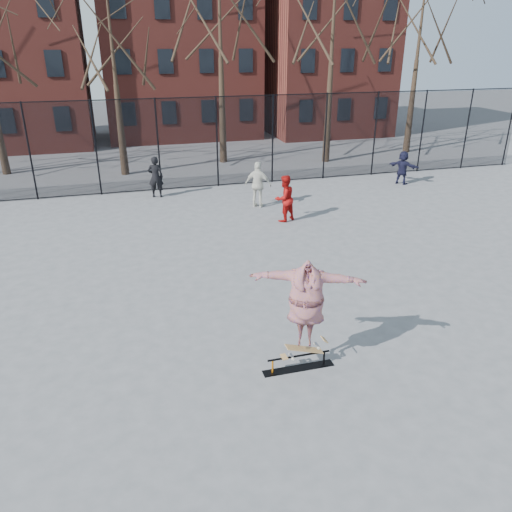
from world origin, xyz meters
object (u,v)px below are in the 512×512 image
object	(u,v)px
bystander_navy	(403,168)
bystander_red	(284,198)
bystander_white	(258,185)
bystander_black	(156,177)
skater	(306,310)
skateboard	(304,352)
skate_rail	(299,363)

from	to	relation	value
bystander_navy	bystander_red	bearing A→B (deg)	78.07
bystander_red	bystander_white	size ratio (longest dim) A/B	0.94
bystander_black	skater	bearing A→B (deg)	110.02
skateboard	skater	world-z (taller)	skater
bystander_white	skater	bearing A→B (deg)	111.41
skater	bystander_red	distance (m)	9.11
skater	bystander_white	distance (m)	10.83
bystander_red	bystander_white	world-z (taller)	bystander_white
skate_rail	bystander_black	size ratio (longest dim) A/B	0.86
bystander_navy	bystander_black	bearing A→B (deg)	46.90
skate_rail	bystander_white	xyz separation A→B (m)	(2.14, 10.63, 0.79)
skate_rail	bystander_red	bearing A→B (deg)	73.40
skate_rail	skateboard	world-z (taller)	skateboard
bystander_red	bystander_white	bearing A→B (deg)	-99.28
skater	skateboard	bearing A→B (deg)	-157.99
skateboard	bystander_navy	xyz separation A→B (m)	(9.44, 12.21, 0.39)
skateboard	bystander_black	size ratio (longest dim) A/B	0.50
bystander_white	bystander_navy	xyz separation A→B (m)	(7.42, 1.58, -0.15)
skateboard	bystander_red	size ratio (longest dim) A/B	0.51
skateboard	bystander_black	bearing A→B (deg)	97.76
skater	bystander_navy	distance (m)	15.45
bystander_red	bystander_navy	world-z (taller)	bystander_red
bystander_white	bystander_red	bearing A→B (deg)	136.23
skater	bystander_white	world-z (taller)	skater
skate_rail	skateboard	distance (m)	0.28
bystander_black	skate_rail	bearing A→B (deg)	109.54
skateboard	skater	distance (m)	0.97
bystander_black	bystander_navy	size ratio (longest dim) A/B	1.14
bystander_black	bystander_navy	world-z (taller)	bystander_black
bystander_black	bystander_navy	xyz separation A→B (m)	(11.23, -0.92, -0.11)
bystander_navy	bystander_white	bearing A→B (deg)	63.62
skate_rail	skater	size ratio (longest dim) A/B	0.67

